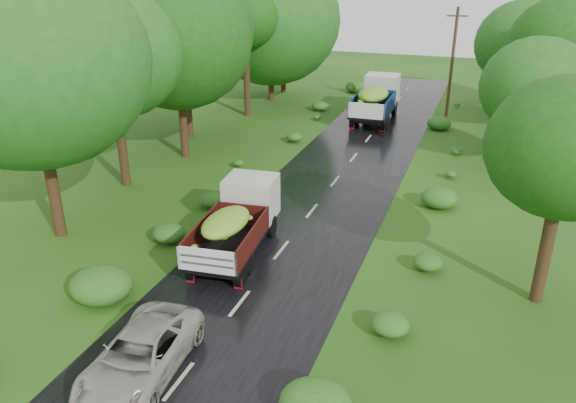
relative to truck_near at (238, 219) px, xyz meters
The scene contains 10 objects.
ground 7.64m from the truck_near, 78.09° to the right, with size 120.00×120.00×0.00m, color #0F430E.
road 3.14m from the truck_near, 56.60° to the right, with size 6.50×80.00×0.02m, color black.
road_lines 2.47m from the truck_near, 41.07° to the right, with size 0.12×69.60×0.00m.
truck_near is the anchor object (origin of this frame).
truck_far 21.48m from the truck_near, 87.27° to the left, with size 2.52×6.85×2.86m.
car 7.46m from the truck_near, 86.49° to the right, with size 2.10×4.55×1.27m, color #A6A394.
utility_pole 23.62m from the truck_near, 75.69° to the left, with size 1.35×0.28×7.73m.
trees_left 17.28m from the truck_near, 120.21° to the left, with size 6.11×32.99×8.98m.
trees_right 21.58m from the truck_near, 58.46° to the left, with size 5.64×31.49×7.36m.
shrubs 6.91m from the truck_near, 76.88° to the left, with size 11.90×44.00×0.70m.
Camera 1 is at (6.89, -10.35, 10.55)m, focal length 35.00 mm.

